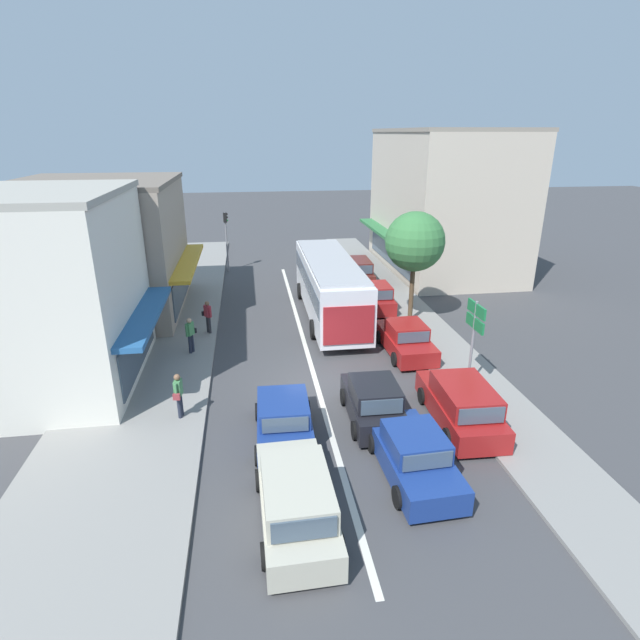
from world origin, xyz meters
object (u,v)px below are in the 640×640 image
object	(u,v)px
pedestrian_browsing_midblock	(190,333)
hatchback_behind_bus_near	(373,402)
pedestrian_with_handbag_near	(179,393)
city_bus	(329,283)
sedan_adjacent_lane_lead	(284,422)
traffic_light_downstreet	(226,232)
street_tree_right	(415,242)
wagon_queue_gap_filler	(296,500)
sedan_adjacent_lane_trail	(413,455)
parked_wagon_kerb_front	(461,404)
parked_sedan_kerb_second	(406,339)
parked_hatchback_kerb_third	(375,298)
directional_road_sign	(475,324)
parked_wagon_kerb_rear	(356,271)
pedestrian_far_walker	(208,315)

from	to	relation	value
pedestrian_browsing_midblock	hatchback_behind_bus_near	bearing A→B (deg)	-44.03
hatchback_behind_bus_near	pedestrian_with_handbag_near	size ratio (longest dim) A/B	2.29
city_bus	pedestrian_browsing_midblock	xyz separation A→B (m)	(-6.93, -4.07, -0.81)
sedan_adjacent_lane_lead	pedestrian_browsing_midblock	distance (m)	8.08
traffic_light_downstreet	street_tree_right	xyz separation A→B (m)	(9.78, -12.00, 1.44)
wagon_queue_gap_filler	traffic_light_downstreet	world-z (taller)	traffic_light_downstreet
sedan_adjacent_lane_trail	parked_wagon_kerb_front	xyz separation A→B (m)	(2.48, 2.41, 0.08)
sedan_adjacent_lane_trail	parked_sedan_kerb_second	xyz separation A→B (m)	(2.39, 8.38, 0.00)
parked_sedan_kerb_second	street_tree_right	world-z (taller)	street_tree_right
sedan_adjacent_lane_trail	parked_hatchback_kerb_third	bearing A→B (deg)	80.23
wagon_queue_gap_filler	pedestrian_browsing_midblock	distance (m)	11.60
parked_sedan_kerb_second	traffic_light_downstreet	bearing A→B (deg)	117.84
traffic_light_downstreet	pedestrian_with_handbag_near	world-z (taller)	traffic_light_downstreet
parked_hatchback_kerb_third	pedestrian_with_handbag_near	xyz separation A→B (m)	(-9.52, -10.36, 0.36)
parked_wagon_kerb_front	parked_hatchback_kerb_third	distance (m)	11.96
wagon_queue_gap_filler	traffic_light_downstreet	xyz separation A→B (m)	(-2.38, 25.64, 2.11)
street_tree_right	pedestrian_with_handbag_near	xyz separation A→B (m)	(-10.89, -8.15, -3.22)
directional_road_sign	hatchback_behind_bus_near	bearing A→B (deg)	-158.04
parked_sedan_kerb_second	pedestrian_browsing_midblock	distance (m)	9.65
sedan_adjacent_lane_trail	hatchback_behind_bus_near	xyz separation A→B (m)	(-0.44, 3.03, 0.05)
city_bus	parked_hatchback_kerb_third	world-z (taller)	city_bus
parked_wagon_kerb_front	traffic_light_downstreet	bearing A→B (deg)	111.16
hatchback_behind_bus_near	street_tree_right	bearing A→B (deg)	64.87
city_bus	hatchback_behind_bus_near	size ratio (longest dim) A/B	2.91
wagon_queue_gap_filler	parked_wagon_kerb_rear	xyz separation A→B (m)	(6.20, 21.53, 0.00)
hatchback_behind_bus_near	parked_wagon_kerb_front	world-z (taller)	parked_wagon_kerb_front
city_bus	pedestrian_with_handbag_near	distance (m)	11.80
hatchback_behind_bus_near	parked_hatchback_kerb_third	size ratio (longest dim) A/B	1.00
parked_hatchback_kerb_third	pedestrian_with_handbag_near	world-z (taller)	pedestrian_with_handbag_near
parked_sedan_kerb_second	pedestrian_browsing_midblock	world-z (taller)	pedestrian_browsing_midblock
city_bus	hatchback_behind_bus_near	distance (m)	10.65
directional_road_sign	pedestrian_with_handbag_near	world-z (taller)	directional_road_sign
directional_road_sign	street_tree_right	distance (m)	7.58
city_bus	sedan_adjacent_lane_trail	distance (m)	13.67
traffic_light_downstreet	pedestrian_browsing_midblock	bearing A→B (deg)	-94.84
city_bus	parked_wagon_kerb_front	world-z (taller)	city_bus
parked_wagon_kerb_front	directional_road_sign	world-z (taller)	directional_road_sign
wagon_queue_gap_filler	parked_wagon_kerb_front	xyz separation A→B (m)	(6.04, 3.89, 0.00)
traffic_light_downstreet	pedestrian_browsing_midblock	distance (m)	14.78
parked_hatchback_kerb_third	directional_road_sign	world-z (taller)	directional_road_sign
sedan_adjacent_lane_lead	parked_hatchback_kerb_third	size ratio (longest dim) A/B	1.14
traffic_light_downstreet	street_tree_right	size ratio (longest dim) A/B	0.72
parked_wagon_kerb_rear	pedestrian_far_walker	distance (m)	12.35
hatchback_behind_bus_near	parked_wagon_kerb_front	size ratio (longest dim) A/B	0.82
pedestrian_with_handbag_near	parked_wagon_kerb_front	bearing A→B (deg)	-9.51
parked_wagon_kerb_front	street_tree_right	size ratio (longest dim) A/B	0.78
city_bus	parked_wagon_kerb_front	size ratio (longest dim) A/B	2.39
parked_wagon_kerb_rear	pedestrian_browsing_midblock	xyz separation A→B (m)	(-9.82, -10.51, 0.32)
city_bus	hatchback_behind_bus_near	world-z (taller)	city_bus
traffic_light_downstreet	pedestrian_far_walker	bearing A→B (deg)	-92.93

